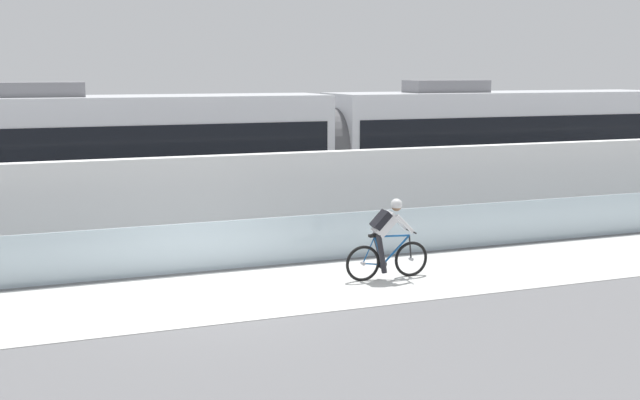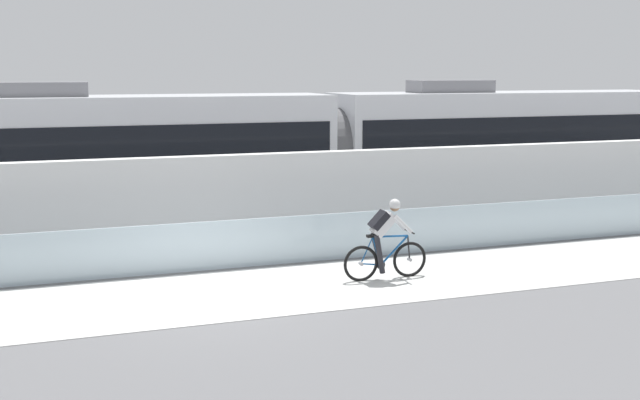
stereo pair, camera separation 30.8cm
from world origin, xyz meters
The scene contains 8 objects.
ground_plane centered at (0.00, 0.00, 0.00)m, with size 200.00×200.00×0.00m, color slate.
bike_path_deck centered at (0.00, 0.00, 0.01)m, with size 32.00×3.20×0.01m, color silver.
glass_parapet centered at (0.00, 1.85, 0.51)m, with size 32.00×0.05×1.02m, color silver.
concrete_barrier_wall centered at (0.00, 3.65, 1.09)m, with size 32.00×0.36×2.19m, color white.
tram_rail_near centered at (0.00, 6.13, 0.00)m, with size 32.00×0.08×0.01m, color #595654.
tram_rail_far centered at (0.00, 7.57, 0.00)m, with size 32.00×0.08×0.01m, color #595654.
tram centered at (4.67, 6.85, 1.89)m, with size 22.56×2.54×3.81m.
cyclist_on_bike centered at (3.38, 0.00, 0.80)m, with size 1.77×0.58×1.61m.
Camera 2 is at (-2.60, -13.45, 4.09)m, focal length 42.81 mm.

